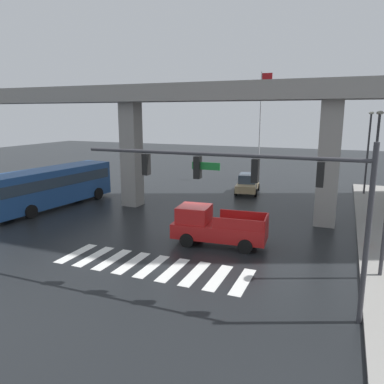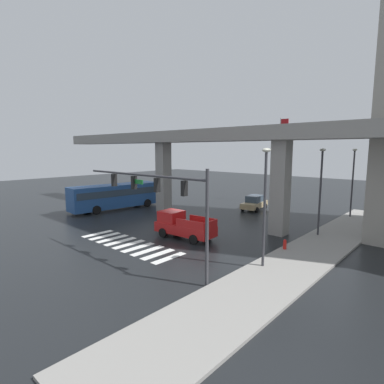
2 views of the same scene
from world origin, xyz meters
name	(u,v)px [view 2 (image 2 of 2)]	position (x,y,z in m)	size (l,w,h in m)	color
ground_plane	(181,230)	(0.00, 0.00, 0.00)	(120.00, 120.00, 0.00)	black
crosswalk_stripes	(129,244)	(0.00, -5.66, 0.01)	(9.35, 2.80, 0.01)	silver
elevated_overpass	(213,142)	(0.00, 4.56, 7.84)	(50.88, 2.54, 9.11)	gray
sidewalk_east	(313,251)	(11.06, 2.00, 0.07)	(4.00, 36.00, 0.15)	gray
pickup_truck	(182,226)	(1.71, -1.59, 0.99)	(5.24, 2.40, 2.08)	red
city_bus	(115,195)	(-12.57, 1.63, 1.72)	(3.58, 10.99, 2.99)	#234C8C
sedan_tan	(254,203)	(0.09, 12.51, 0.85)	(2.40, 4.50, 1.72)	tan
traffic_signal_mast	(159,192)	(5.26, -7.25, 4.68)	(10.89, 0.32, 6.20)	#38383D
street_lamp_near_corner	(265,194)	(9.86, -3.02, 4.56)	(0.44, 0.70, 7.24)	#38383D
street_lamp_mid_block	(321,182)	(9.86, 6.14, 4.56)	(0.44, 0.70, 7.24)	#38383D
street_lamp_far_north	(353,175)	(9.86, 15.39, 4.56)	(0.44, 0.70, 7.24)	#38383D
fire_hydrant	(285,245)	(9.46, 0.82, 0.43)	(0.24, 0.24, 0.85)	red
flagpole	(280,154)	(-0.46, 19.81, 6.48)	(1.16, 0.12, 11.31)	silver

